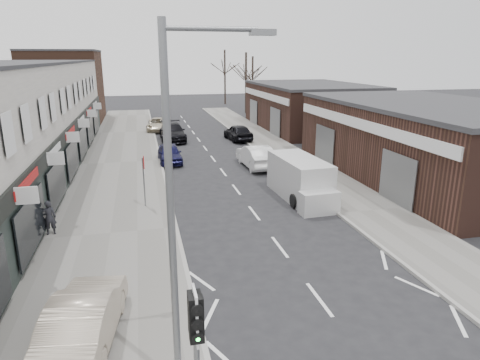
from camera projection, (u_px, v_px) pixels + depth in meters
ground at (348, 338)px, 11.72m from camera, size 160.00×160.00×0.00m
pavement_left at (121, 163)px, 30.80m from camera, size 5.50×64.00×0.12m
pavement_right at (285, 154)px, 33.54m from camera, size 3.50×64.00×0.12m
shop_terrace_left at (0, 123)px, 26.02m from camera, size 8.00×41.00×7.10m
brick_block_far at (65, 87)px, 49.75m from camera, size 8.00×10.00×8.00m
right_unit_near at (429, 142)px, 26.93m from camera, size 10.00×18.00×4.50m
right_unit_far at (309, 107)px, 45.64m from camera, size 10.00×16.00×4.50m
tree_far_a at (246, 113)px, 58.59m from camera, size 3.60×3.60×8.00m
tree_far_b at (252, 108)px, 64.75m from camera, size 3.60×3.60×7.50m
tree_far_c at (225, 104)px, 69.71m from camera, size 3.60×3.60×8.50m
traffic_light at (196, 328)px, 8.20m from camera, size 0.28×0.60×3.10m
street_lamp at (179, 200)px, 8.70m from camera, size 2.23×0.22×8.00m
warning_sign at (144, 166)px, 21.20m from camera, size 0.12×0.80×2.70m
white_van at (301, 180)px, 23.11m from camera, size 2.23×5.69×2.18m
sedan_on_pavement at (85, 317)px, 11.23m from camera, size 2.10×4.54×1.44m
pedestrian at (49, 218)px, 18.07m from camera, size 0.58×0.42×1.51m
parked_car_left_a at (170, 153)px, 31.01m from camera, size 1.67×3.98×1.35m
parked_car_left_b at (172, 132)px, 39.16m from camera, size 2.21×5.42×1.57m
parked_car_left_c at (158, 124)px, 44.36m from camera, size 2.62×4.91×1.31m
parked_car_right_a at (256, 156)px, 29.69m from camera, size 1.84×4.78×1.56m
parked_car_right_b at (238, 132)px, 39.24m from camera, size 2.18×4.52×1.49m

